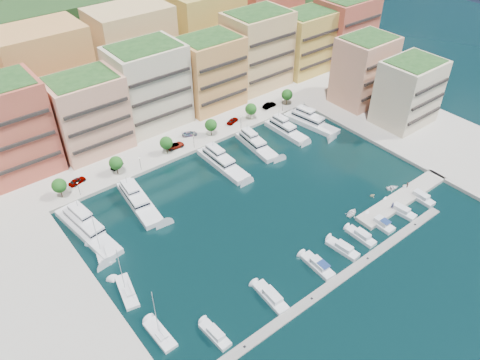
{
  "coord_description": "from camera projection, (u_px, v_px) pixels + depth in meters",
  "views": [
    {
      "loc": [
        -62.07,
        -68.92,
        79.49
      ],
      "look_at": [
        -3.16,
        5.08,
        6.0
      ],
      "focal_mm": 35.0,
      "sensor_mm": 36.0,
      "label": 1
    }
  ],
  "objects": [
    {
      "name": "tree_3",
      "position": [
        211.0,
        125.0,
        143.59
      ],
      "size": [
        3.8,
        3.8,
        5.65
      ],
      "color": "#473323",
      "rests_on": "north_quay"
    },
    {
      "name": "car_4",
      "position": [
        232.0,
        121.0,
        151.44
      ],
      "size": [
        5.02,
        3.3,
        1.59
      ],
      "primitive_type": "imported",
      "rotation": [
        0.0,
        0.0,
        1.9
      ],
      "color": "gray",
      "rests_on": "north_quay"
    },
    {
      "name": "lamppost_1",
      "position": [
        140.0,
        162.0,
        129.95
      ],
      "size": [
        0.3,
        0.3,
        4.2
      ],
      "color": "black",
      "rests_on": "north_quay"
    },
    {
      "name": "car_0",
      "position": [
        77.0,
        181.0,
        126.25
      ],
      "size": [
        5.15,
        3.03,
        1.64
      ],
      "primitive_type": "imported",
      "rotation": [
        0.0,
        0.0,
        1.81
      ],
      "color": "gray",
      "rests_on": "north_quay"
    },
    {
      "name": "sailboat_2",
      "position": [
        102.0,
        253.0,
        107.36
      ],
      "size": [
        4.7,
        8.76,
        13.2
      ],
      "color": "silver",
      "rests_on": "ground"
    },
    {
      "name": "finger_pier",
      "position": [
        402.0,
        199.0,
        123.03
      ],
      "size": [
        32.0,
        5.0,
        2.0
      ],
      "primitive_type": "cube",
      "color": "#9E998E",
      "rests_on": "ground"
    },
    {
      "name": "south_pontoon",
      "position": [
        341.0,
        279.0,
        101.86
      ],
      "size": [
        72.0,
        2.2,
        0.35
      ],
      "primitive_type": "cube",
      "color": "gray",
      "rests_on": "ground"
    },
    {
      "name": "lamppost_0",
      "position": [
        78.0,
        187.0,
        121.1
      ],
      "size": [
        0.3,
        0.3,
        4.2
      ],
      "color": "black",
      "rests_on": "north_quay"
    },
    {
      "name": "tree_4",
      "position": [
        251.0,
        109.0,
        151.46
      ],
      "size": [
        3.8,
        3.8,
        5.65
      ],
      "color": "#473323",
      "rests_on": "north_quay"
    },
    {
      "name": "person_1",
      "position": [
        407.0,
        185.0,
        124.78
      ],
      "size": [
        1.08,
        1.08,
        1.77
      ],
      "primitive_type": "imported",
      "rotation": [
        0.0,
        0.0,
        3.9
      ],
      "color": "brown",
      "rests_on": "finger_pier"
    },
    {
      "name": "apartment_5",
      "position": [
        257.0,
        50.0,
        165.87
      ],
      "size": [
        22.0,
        16.5,
        26.8
      ],
      "color": "tan",
      "rests_on": "north_quay"
    },
    {
      "name": "lamppost_2",
      "position": [
        194.0,
        140.0,
        138.8
      ],
      "size": [
        0.3,
        0.3,
        4.2
      ],
      "color": "black",
      "rests_on": "north_quay"
    },
    {
      "name": "yacht_0",
      "position": [
        86.0,
        228.0,
        112.74
      ],
      "size": [
        7.61,
        23.57,
        7.3
      ],
      "color": "silver",
      "rests_on": "ground"
    },
    {
      "name": "tree_2",
      "position": [
        166.0,
        143.0,
        135.73
      ],
      "size": [
        3.8,
        3.8,
        5.65
      ],
      "color": "#473323",
      "rests_on": "north_quay"
    },
    {
      "name": "sailboat_0",
      "position": [
        160.0,
        335.0,
        90.4
      ],
      "size": [
        3.04,
        8.41,
        13.2
      ],
      "color": "silver",
      "rests_on": "ground"
    },
    {
      "name": "yacht_6",
      "position": [
        310.0,
        121.0,
        152.2
      ],
      "size": [
        7.69,
        19.77,
        7.3
      ],
      "color": "silver",
      "rests_on": "ground"
    },
    {
      "name": "tree_5",
      "position": [
        287.0,
        95.0,
        159.33
      ],
      "size": [
        3.8,
        3.8,
        5.65
      ],
      "color": "#473323",
      "rests_on": "north_quay"
    },
    {
      "name": "backblock_4",
      "position": [
        266.0,
        15.0,
        189.74
      ],
      "size": [
        26.0,
        18.0,
        30.0
      ],
      "primitive_type": "cube",
      "color": "#B84C3D",
      "rests_on": "north_quay"
    },
    {
      "name": "backblock_2",
      "position": [
        134.0,
        52.0,
        160.23
      ],
      "size": [
        26.0,
        18.0,
        30.0
      ],
      "primitive_type": "cube",
      "color": "tan",
      "rests_on": "north_quay"
    },
    {
      "name": "apartment_4",
      "position": [
        210.0,
        72.0,
        154.73
      ],
      "size": [
        20.0,
        15.5,
        23.8
      ],
      "color": "tan",
      "rests_on": "north_quay"
    },
    {
      "name": "hillside",
      "position": [
        85.0,
        65.0,
        189.83
      ],
      "size": [
        240.0,
        40.0,
        58.0
      ],
      "primitive_type": "cube",
      "color": "#173315",
      "rests_on": "ground"
    },
    {
      "name": "apartment_east_a",
      "position": [
        364.0,
        70.0,
        157.16
      ],
      "size": [
        18.0,
        14.5,
        22.8
      ],
      "color": "tan",
      "rests_on": "east_quay"
    },
    {
      "name": "cruiser_2",
      "position": [
        271.0,
        297.0,
        97.23
      ],
      "size": [
        3.33,
        9.32,
        2.55
      ],
      "color": "silver",
      "rests_on": "ground"
    },
    {
      "name": "cruiser_0",
      "position": [
        215.0,
        335.0,
        90.16
      ],
      "size": [
        2.75,
        7.6,
        2.55
      ],
      "color": "silver",
      "rests_on": "ground"
    },
    {
      "name": "person_0",
      "position": [
        393.0,
        205.0,
        118.1
      ],
      "size": [
        0.79,
        0.82,
        1.89
      ],
      "primitive_type": "imported",
      "rotation": [
        0.0,
        0.0,
        2.26
      ],
      "color": "navy",
      "rests_on": "finger_pier"
    },
    {
      "name": "cruiser_4",
      "position": [
        318.0,
        266.0,
        104.05
      ],
      "size": [
        3.2,
        8.79,
        2.66
      ],
      "color": "silver",
      "rests_on": "ground"
    },
    {
      "name": "sailboat_1",
      "position": [
        127.0,
        292.0,
        98.62
      ],
      "size": [
        4.69,
        9.93,
        13.2
      ],
      "color": "silver",
      "rests_on": "ground"
    },
    {
      "name": "yacht_4",
      "position": [
        255.0,
        144.0,
        141.8
      ],
      "size": [
        6.27,
        17.66,
        7.3
      ],
      "color": "silver",
      "rests_on": "ground"
    },
    {
      "name": "tender_3",
      "position": [
        405.0,
        185.0,
        127.11
      ],
      "size": [
        1.74,
        1.6,
        0.76
      ],
      "primitive_type": "imported",
      "rotation": [
        0.0,
        0.0,
        1.29
      ],
      "color": "beige",
      "rests_on": "ground"
    },
    {
      "name": "car_5",
      "position": [
        269.0,
        105.0,
        159.46
      ],
      "size": [
        5.26,
        2.12,
        1.7
      ],
      "primitive_type": "imported",
      "rotation": [
        0.0,
        0.0,
        1.63
      ],
      "color": "gray",
      "rests_on": "north_quay"
    },
    {
      "name": "apartment_2",
      "position": [
        88.0,
        114.0,
        133.89
      ],
      "size": [
        20.0,
        15.5,
        22.8
      ],
      "color": "tan",
      "rests_on": "north_quay"
    },
    {
      "name": "backblock_1",
      "position": [
        48.0,
        75.0,
        145.48
      ],
      "size": [
        26.0,
        18.0,
        30.0
      ],
      "primitive_type": "cube",
      "color": "tan",
      "rests_on": "north_quay"
    },
    {
      "name": "tender_1",
      "position": [
        372.0,
        195.0,
        123.65
      ],
      "size": [
        1.93,
        1.78,
        0.85
      ],
      "primitive_type": "imported",
      "rotation": [
        0.0,
        0.0,
        1.3
      ],
      "color": "beige",
      "rests_on": "ground"
    },
    {
      "name": "backblock_3",
      "position": [
        205.0,
        32.0,
        174.99
      ],
      "size": [
        26.0,
        18.0,
        30.0
      ],
      "primitive_type": "cube",
      "color": "gold",
      "rests_on": "north_quay"
    },
    {
      "name": "north_quay",
      "position": [
        144.0,
        111.0,
        160.18
      ],
      "size": [
        220.0,
        64.0,
        2.0
      ],
      "primitive_type": "cube",
      "color": "#9E998E",
      "rests_on": "ground"
    },
    {
      "name": "apartment_7",
      "position": [
        345.0,
        29.0,
        184.67
      ],
      "size": [
        22.0,
        16.5,
        24.8
      ],
      "color": "#B84C3D",
      "rests_on": "north_quay"
    },
    {
      "name": "cruiser_6",
      "position": [
        361.0,
        236.0,
        111.35
      ],
      "size": [
        2.47,
        7.65,
        2.55
      ],
      "color": "silver",
      "rests_on": "ground"
    },
    {
      "name": "apartment_6",
      "position": [
        305.0,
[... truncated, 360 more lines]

